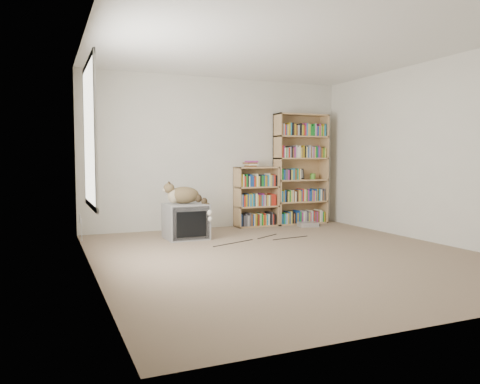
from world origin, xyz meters
name	(u,v)px	position (x,y,z in m)	size (l,w,h in m)	color
floor	(289,255)	(0.00, 0.00, 0.00)	(4.50, 5.00, 0.01)	gray
wall_back	(217,153)	(0.00, 2.50, 1.25)	(4.50, 0.02, 2.50)	beige
wall_front	(465,144)	(0.00, -2.50, 1.25)	(4.50, 0.02, 2.50)	beige
wall_left	(91,149)	(-2.25, 0.00, 1.25)	(0.02, 5.00, 2.50)	beige
wall_right	(434,152)	(2.25, 0.00, 1.25)	(0.02, 5.00, 2.50)	beige
ceiling	(290,43)	(0.00, 0.00, 2.50)	(4.50, 5.00, 0.02)	white
window	(90,135)	(-2.24, 0.20, 1.40)	(0.02, 1.22, 1.52)	white
crt_tv	(186,221)	(-0.81, 1.61, 0.25)	(0.59, 0.55, 0.51)	gray
cat	(187,197)	(-0.78, 1.60, 0.60)	(0.65, 0.52, 0.54)	#342515
bookcase_tall	(300,172)	(1.52, 2.36, 0.92)	(0.97, 0.30, 1.94)	tan
bookcase_short	(256,199)	(0.66, 2.36, 0.47)	(0.74, 0.30, 1.02)	tan
book_stack	(250,164)	(0.54, 2.33, 1.07)	(0.18, 0.24, 0.10)	red
green_mug	(312,176)	(1.76, 2.34, 0.84)	(0.09, 0.09, 0.10)	#519D2D
framed_print	(300,174)	(1.57, 2.44, 0.88)	(0.14, 0.01, 0.19)	black
dvd_player	(308,224)	(1.45, 1.97, 0.04)	(0.32, 0.23, 0.07)	silver
wall_outlet	(80,219)	(-2.24, 1.95, 0.32)	(0.01, 0.08, 0.13)	silver
floor_cables	(248,239)	(0.01, 1.23, 0.00)	(1.20, 0.70, 0.01)	black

